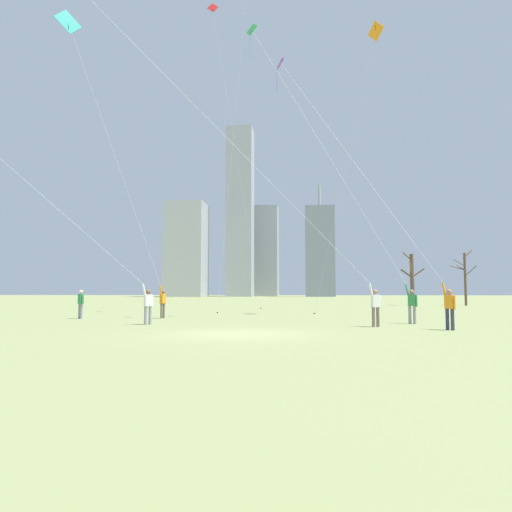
% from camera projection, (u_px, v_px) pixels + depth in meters
% --- Properties ---
extents(ground_plane, '(400.00, 400.00, 0.00)m').
position_uv_depth(ground_plane, '(238.00, 334.00, 16.91)').
color(ground_plane, '#848E56').
extents(kite_flyer_foreground_left_green, '(8.66, 3.65, 17.27)m').
position_uv_depth(kite_flyer_foreground_left_green, '(385.00, 257.00, 23.16)').
color(kite_flyer_foreground_left_green, gray).
rests_on(kite_flyer_foreground_left_green, ground).
extents(kite_flyer_midfield_center_teal, '(4.17, 5.73, 15.62)m').
position_uv_depth(kite_flyer_midfield_center_teal, '(146.00, 251.00, 26.39)').
color(kite_flyer_midfield_center_teal, '#726656').
rests_on(kite_flyer_midfield_center_teal, ground).
extents(kite_flyer_midfield_right_white, '(13.74, 5.14, 15.13)m').
position_uv_depth(kite_flyer_midfield_right_white, '(339.00, 266.00, 20.17)').
color(kite_flyer_midfield_right_white, '#726656').
rests_on(kite_flyer_midfield_right_white, ground).
extents(kite_flyer_midfield_left_pink, '(14.92, 6.47, 15.80)m').
position_uv_depth(kite_flyer_midfield_left_pink, '(60.00, 224.00, 21.04)').
color(kite_flyer_midfield_left_pink, gray).
rests_on(kite_flyer_midfield_left_pink, ground).
extents(kite_flyer_far_back_purple, '(7.55, 8.88, 15.89)m').
position_uv_depth(kite_flyer_far_back_purple, '(411.00, 251.00, 20.36)').
color(kite_flyer_far_back_purple, '#33384C').
rests_on(kite_flyer_far_back_purple, ground).
extents(bystander_watching_nearby, '(0.43, 0.36, 1.62)m').
position_uv_depth(bystander_watching_nearby, '(81.00, 303.00, 26.73)').
color(bystander_watching_nearby, gray).
rests_on(bystander_watching_nearby, ground).
extents(distant_kite_low_near_trees_red, '(5.08, 1.11, 28.72)m').
position_uv_depth(distant_kite_low_near_trees_red, '(217.00, 34.00, 44.25)').
color(distant_kite_low_near_trees_red, red).
rests_on(distant_kite_low_near_trees_red, ground).
extents(distant_kite_high_overhead_orange, '(4.77, 2.11, 19.56)m').
position_uv_depth(distant_kite_high_overhead_orange, '(372.00, 49.00, 31.70)').
color(distant_kite_high_overhead_orange, orange).
rests_on(distant_kite_high_overhead_orange, ground).
extents(distant_kite_drifting_left_blue, '(2.79, 0.66, 26.52)m').
position_uv_depth(distant_kite_drifting_left_blue, '(246.00, 1.00, 35.01)').
color(distant_kite_drifting_left_blue, blue).
rests_on(distant_kite_drifting_left_blue, ground).
extents(bare_tree_leftmost, '(2.59, 1.81, 6.14)m').
position_uv_depth(bare_tree_leftmost, '(465.00, 277.00, 52.18)').
color(bare_tree_leftmost, brown).
rests_on(bare_tree_leftmost, ground).
extents(bare_tree_left_of_center, '(2.63, 2.55, 6.05)m').
position_uv_depth(bare_tree_left_of_center, '(412.00, 278.00, 53.49)').
color(bare_tree_left_of_center, brown).
rests_on(bare_tree_left_of_center, ground).
extents(skyline_tall_tower, '(8.34, 8.09, 55.19)m').
position_uv_depth(skyline_tall_tower, '(240.00, 212.00, 154.17)').
color(skyline_tall_tower, '#9EA3AD').
rests_on(skyline_tall_tower, ground).
extents(skyline_mid_tower_right, '(9.19, 6.05, 35.71)m').
position_uv_depth(skyline_mid_tower_right, '(320.00, 251.00, 149.65)').
color(skyline_mid_tower_right, gray).
rests_on(skyline_mid_tower_right, ground).
extents(skyline_short_annex, '(10.85, 8.07, 31.99)m').
position_uv_depth(skyline_short_annex, '(263.00, 251.00, 168.60)').
color(skyline_short_annex, '#9EA3AD').
rests_on(skyline_short_annex, ground).
extents(skyline_wide_slab, '(11.87, 11.42, 29.26)m').
position_uv_depth(skyline_wide_slab, '(186.00, 250.00, 147.48)').
color(skyline_wide_slab, '#B2B2B7').
rests_on(skyline_wide_slab, ground).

